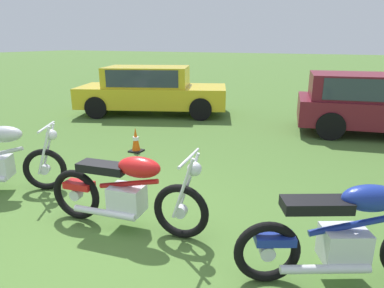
# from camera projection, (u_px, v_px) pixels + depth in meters

# --- Properties ---
(ground_plane) EXTENTS (120.00, 120.00, 0.00)m
(ground_plane) POSITION_uv_depth(u_px,v_px,m) (107.00, 239.00, 3.90)
(ground_plane) COLOR #476B2D
(motorcycle_red) EXTENTS (2.05, 0.69, 1.02)m
(motorcycle_red) POSITION_uv_depth(u_px,v_px,m) (127.00, 192.00, 4.00)
(motorcycle_red) COLOR black
(motorcycle_red) RESTS_ON ground
(motorcycle_blue) EXTENTS (1.82, 1.13, 1.02)m
(motorcycle_blue) POSITION_uv_depth(u_px,v_px,m) (346.00, 235.00, 3.10)
(motorcycle_blue) COLOR black
(motorcycle_blue) RESTS_ON ground
(car_yellow) EXTENTS (4.75, 3.19, 1.43)m
(car_yellow) POSITION_uv_depth(u_px,v_px,m) (150.00, 88.00, 10.38)
(car_yellow) COLOR gold
(car_yellow) RESTS_ON ground
(car_burgundy) EXTENTS (4.48, 2.45, 1.43)m
(car_burgundy) POSITION_uv_depth(u_px,v_px,m) (384.00, 100.00, 8.02)
(car_burgundy) COLOR maroon
(car_burgundy) RESTS_ON ground
(traffic_cone) EXTENTS (0.25, 0.25, 0.51)m
(traffic_cone) POSITION_uv_depth(u_px,v_px,m) (136.00, 141.00, 6.91)
(traffic_cone) COLOR #EA590F
(traffic_cone) RESTS_ON ground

